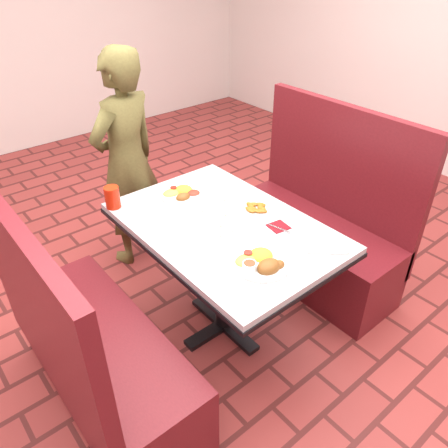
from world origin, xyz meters
The scene contains 14 objects.
dining_table centered at (0.00, 0.00, 0.65)m, with size 0.81×1.21×0.75m.
booth_bench_left centered at (-0.80, 0.00, 0.33)m, with size 0.47×1.20×1.17m.
booth_bench_right centered at (0.80, 0.00, 0.33)m, with size 0.47×1.20×1.17m.
diner_person centered at (-0.02, 1.00, 0.74)m, with size 0.54×0.36×1.49m, color brown.
near_dinner_plate centered at (-0.09, -0.37, 0.78)m, with size 0.27×0.27×0.08m.
far_dinner_plate centered at (0.01, 0.39, 0.77)m, with size 0.25×0.25×0.07m.
plantain_plate centered at (0.22, -0.01, 0.76)m, with size 0.19×0.19×0.03m.
maroon_napkin centered at (0.20, -0.20, 0.75)m, with size 0.10×0.10×0.00m, color #600E15.
spoon_utensil centered at (0.19, -0.22, 0.76)m, with size 0.01×0.13×0.00m, color #BAB9BE.
red_tumbler centered at (-0.36, 0.52, 0.81)m, with size 0.08×0.08×0.12m, color red.
paper_napkin centered at (0.26, -0.46, 0.76)m, with size 0.20×0.15×0.01m, color silver.
knife_utensil centered at (-0.03, -0.38, 0.76)m, with size 0.01×0.15×0.00m, color #BBBBBF.
fork_utensil centered at (-0.07, -0.39, 0.76)m, with size 0.01×0.13×0.00m, color silver.
lettuce_shreds centered at (0.04, 0.06, 0.75)m, with size 0.28×0.32×0.00m, color #9BCC51, non-canonical shape.
Camera 1 is at (-1.21, -1.46, 2.00)m, focal length 35.00 mm.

